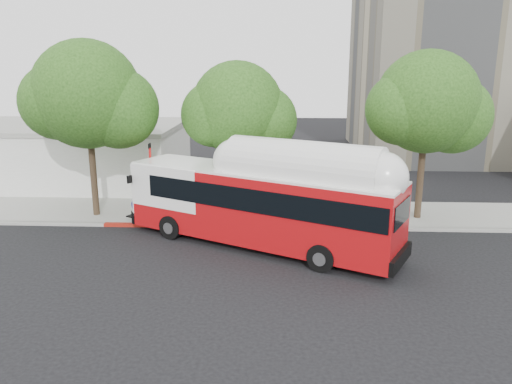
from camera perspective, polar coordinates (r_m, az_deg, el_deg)
ground at (r=22.73m, az=-0.76°, el=-7.28°), size 120.00×120.00×0.00m
sidewalk at (r=28.84m, az=0.01°, el=-2.37°), size 60.00×5.00×0.15m
curb_strip at (r=26.36m, az=-0.25°, el=-4.00°), size 60.00×0.30×0.15m
red_curb_segment at (r=26.68m, az=-6.72°, el=-3.86°), size 10.00×0.32×0.16m
street_tree_left at (r=28.45m, az=-17.79°, el=10.12°), size 6.67×5.80×9.74m
street_tree_mid at (r=27.32m, az=-1.29°, el=9.17°), size 5.75×5.00×8.62m
street_tree_right at (r=28.23m, az=19.73°, el=9.23°), size 6.21×5.40×9.18m
low_commercial_bldg at (r=38.77m, az=-20.63°, el=4.21°), size 16.20×10.20×4.25m
transit_bus at (r=23.22m, az=0.58°, el=-1.69°), size 13.70×8.68×4.19m
signal_pole at (r=27.13m, az=-11.85°, el=1.00°), size 0.12×0.42×4.39m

